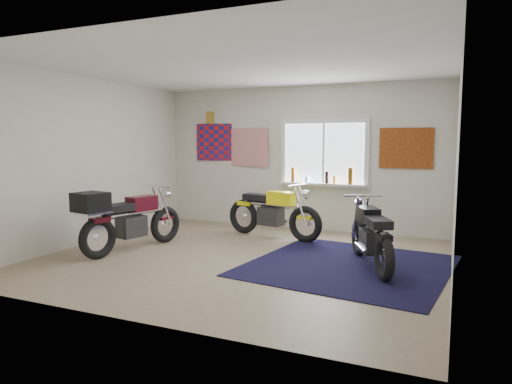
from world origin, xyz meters
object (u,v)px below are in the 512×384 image
at_px(yellow_triumph, 273,213).
at_px(black_chrome_bike, 371,237).
at_px(maroon_tourer, 125,219).
at_px(navy_rug, 349,265).

height_order(yellow_triumph, black_chrome_bike, yellow_triumph).
bearing_deg(maroon_tourer, navy_rug, -68.75).
xyz_separation_m(yellow_triumph, black_chrome_bike, (1.88, -1.24, -0.02)).
bearing_deg(navy_rug, black_chrome_bike, 13.44).
bearing_deg(yellow_triumph, black_chrome_bike, -20.60).
xyz_separation_m(black_chrome_bike, maroon_tourer, (-3.53, -0.62, 0.10)).
bearing_deg(yellow_triumph, navy_rug, -26.24).
bearing_deg(navy_rug, yellow_triumph, 140.98).
distance_m(navy_rug, black_chrome_bike, 0.49).
distance_m(navy_rug, maroon_tourer, 3.35).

